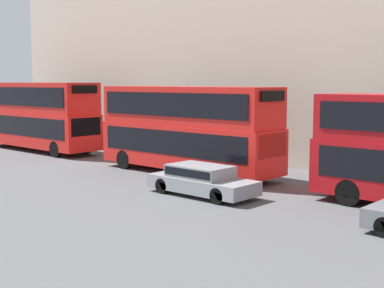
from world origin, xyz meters
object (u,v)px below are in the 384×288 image
(bus_third_in_queue, at_px, (37,113))
(bus_second_in_queue, at_px, (187,126))
(car_hatchback, at_px, (201,179))
(pedestrian, at_px, (120,144))

(bus_third_in_queue, bearing_deg, bus_second_in_queue, -90.00)
(bus_second_in_queue, xyz_separation_m, car_hatchback, (-3.40, -3.93, -1.74))
(bus_third_in_queue, height_order, pedestrian, bus_third_in_queue)
(bus_third_in_queue, distance_m, pedestrian, 6.68)
(bus_third_in_queue, bearing_deg, car_hatchback, -100.90)
(car_hatchback, bearing_deg, bus_third_in_queue, 79.10)
(bus_second_in_queue, relative_size, car_hatchback, 2.20)
(bus_third_in_queue, relative_size, pedestrian, 6.82)
(car_hatchback, xyz_separation_m, pedestrian, (5.41, 11.54, 0.06))
(pedestrian, bearing_deg, bus_third_in_queue, 108.17)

